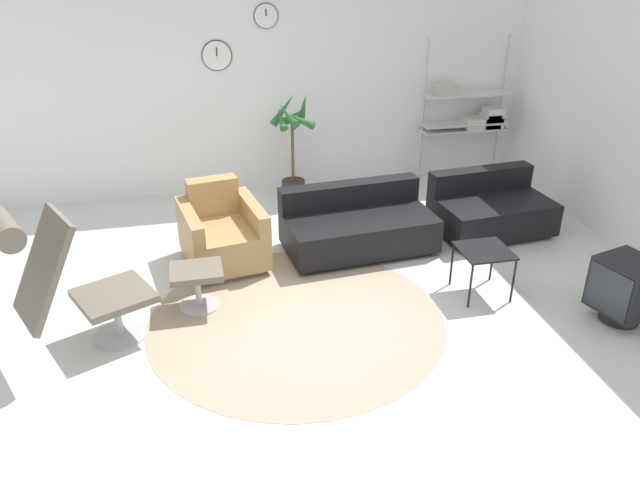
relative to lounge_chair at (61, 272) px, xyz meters
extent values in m
plane|color=silver|center=(1.93, 0.44, -0.74)|extent=(12.00, 12.00, 0.00)
cube|color=white|center=(1.93, 3.25, 0.66)|extent=(12.00, 0.06, 2.80)
cylinder|color=black|center=(1.46, 3.21, 0.98)|extent=(0.36, 0.01, 0.36)
cylinder|color=white|center=(1.46, 3.21, 0.98)|extent=(0.34, 0.02, 0.34)
cube|color=black|center=(1.46, 3.19, 1.03)|extent=(0.01, 0.01, 0.10)
cylinder|color=black|center=(2.06, 3.21, 1.41)|extent=(0.29, 0.01, 0.29)
cylinder|color=white|center=(2.06, 3.21, 1.41)|extent=(0.27, 0.02, 0.27)
cube|color=black|center=(2.06, 3.19, 1.45)|extent=(0.01, 0.01, 0.08)
cylinder|color=tan|center=(1.80, 0.07, -0.73)|extent=(2.57, 2.57, 0.01)
cylinder|color=#BCBCC1|center=(0.32, 0.16, -0.73)|extent=(0.59, 0.59, 0.02)
cylinder|color=#BCBCC1|center=(0.32, 0.16, -0.55)|extent=(0.06, 0.06, 0.33)
cube|color=#6B6051|center=(0.32, 0.16, -0.34)|extent=(0.74, 0.74, 0.06)
cube|color=#6B6051|center=(-0.11, -0.05, 0.07)|extent=(0.63, 0.68, 0.79)
cylinder|color=#6B6051|center=(-0.28, -0.14, 0.45)|extent=(0.39, 0.53, 0.19)
cylinder|color=#BCBCC1|center=(0.99, 0.48, -0.73)|extent=(0.36, 0.36, 0.02)
cylinder|color=#BCBCC1|center=(0.99, 0.48, -0.56)|extent=(0.05, 0.05, 0.31)
cube|color=#6B6051|center=(0.99, 0.48, -0.38)|extent=(0.46, 0.39, 0.06)
cube|color=silver|center=(1.28, 1.25, -0.71)|extent=(0.73, 0.81, 0.06)
cube|color=#AD8451|center=(1.28, 1.25, -0.50)|extent=(0.65, 0.95, 0.35)
cube|color=#AD8451|center=(1.22, 1.60, -0.13)|extent=(0.53, 0.26, 0.38)
cube|color=#AD8451|center=(1.59, 1.31, -0.39)|extent=(0.26, 0.88, 0.56)
cube|color=#AD8451|center=(0.97, 1.20, -0.39)|extent=(0.26, 0.88, 0.56)
cube|color=black|center=(2.68, 1.23, -0.71)|extent=(1.43, 0.81, 0.05)
cube|color=black|center=(2.68, 1.23, -0.51)|extent=(1.60, 0.94, 0.35)
cube|color=black|center=(2.66, 1.54, -0.21)|extent=(1.54, 0.34, 0.25)
cube|color=black|center=(4.24, 1.34, -0.71)|extent=(1.16, 0.78, 0.05)
cube|color=black|center=(4.24, 1.34, -0.51)|extent=(1.29, 0.92, 0.35)
cube|color=black|center=(4.21, 1.64, -0.21)|extent=(1.24, 0.31, 0.25)
cube|color=black|center=(3.55, 0.15, -0.29)|extent=(0.45, 0.45, 0.02)
cylinder|color=black|center=(3.34, -0.06, -0.52)|extent=(0.02, 0.02, 0.44)
cylinder|color=black|center=(3.76, -0.06, -0.52)|extent=(0.02, 0.02, 0.44)
cylinder|color=black|center=(3.34, 0.35, -0.52)|extent=(0.02, 0.02, 0.44)
cylinder|color=black|center=(3.76, 0.35, -0.52)|extent=(0.02, 0.02, 0.44)
cylinder|color=black|center=(4.54, -0.52, -0.68)|extent=(0.33, 0.33, 0.11)
cube|color=black|center=(4.54, -0.52, -0.39)|extent=(0.55, 0.57, 0.46)
cube|color=#282D33|center=(4.32, -0.58, -0.39)|extent=(0.12, 0.39, 0.40)
cylinder|color=#333338|center=(2.27, 2.78, -0.61)|extent=(0.29, 0.29, 0.24)
cylinder|color=#382819|center=(2.27, 2.78, -0.50)|extent=(0.27, 0.27, 0.02)
cylinder|color=brown|center=(2.27, 2.78, -0.14)|extent=(0.04, 0.04, 0.71)
cone|color=#2D6B33|center=(2.41, 2.78, 0.41)|extent=(0.11, 0.36, 0.44)
cone|color=#2D6B33|center=(2.33, 2.88, 0.30)|extent=(0.31, 0.24, 0.25)
cone|color=#2D6B33|center=(2.19, 2.92, 0.37)|extent=(0.39, 0.28, 0.38)
cone|color=#2D6B33|center=(2.13, 2.76, 0.30)|extent=(0.13, 0.33, 0.25)
cone|color=#2D6B33|center=(2.21, 2.69, 0.35)|extent=(0.30, 0.24, 0.33)
cone|color=#2D6B33|center=(2.34, 2.61, 0.32)|extent=(0.41, 0.25, 0.28)
cylinder|color=#BCBCC1|center=(4.05, 3.10, 0.19)|extent=(0.03, 0.03, 1.86)
cylinder|color=#BCBCC1|center=(5.15, 3.10, 0.19)|extent=(0.03, 0.03, 1.86)
cube|color=silver|center=(4.60, 2.98, -0.05)|extent=(1.15, 0.28, 0.02)
cube|color=silver|center=(4.60, 2.98, 0.04)|extent=(1.15, 0.28, 0.02)
cube|color=silver|center=(4.60, 2.98, 0.42)|extent=(1.15, 0.28, 0.02)
cube|color=beige|center=(4.84, 2.97, 0.03)|extent=(0.51, 0.24, 0.14)
cube|color=silver|center=(4.98, 2.97, 0.14)|extent=(0.24, 0.24, 0.18)
cube|color=#B7B2A8|center=(4.29, 2.97, 0.50)|extent=(0.28, 0.24, 0.14)
cube|color=beige|center=(4.95, 2.97, 0.06)|extent=(0.22, 0.24, 0.18)
camera|label=1|loc=(1.02, -4.41, 2.30)|focal=35.00mm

